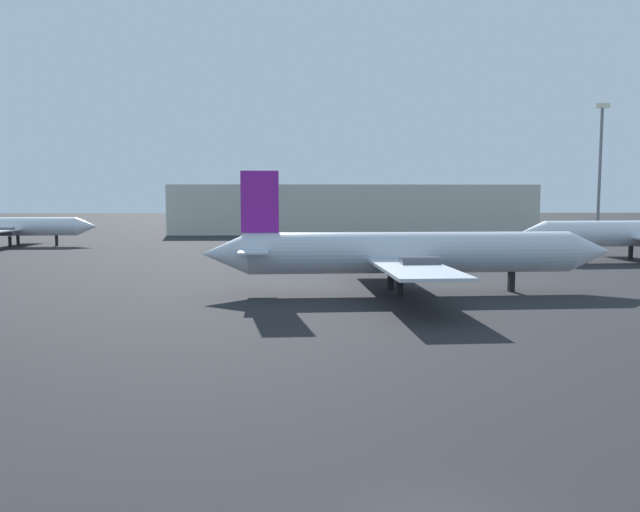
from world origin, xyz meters
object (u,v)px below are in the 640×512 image
(airplane_far_left, at_px, (18,227))
(airplane_on_taxiway, at_px, (408,253))
(light_mast_right, at_px, (600,165))
(airplane_distant, at_px, (633,234))

(airplane_far_left, bearing_deg, airplane_on_taxiway, -44.97)
(airplane_on_taxiway, height_order, light_mast_right, light_mast_right)
(airplane_on_taxiway, distance_m, airplane_far_left, 72.00)
(airplane_on_taxiway, relative_size, airplane_distant, 1.15)
(airplane_on_taxiway, bearing_deg, light_mast_right, 50.28)
(airplane_far_left, distance_m, light_mast_right, 95.15)
(airplane_on_taxiway, bearing_deg, airplane_distant, 35.12)
(airplane_on_taxiway, height_order, airplane_far_left, airplane_on_taxiway)
(airplane_far_left, xyz_separation_m, light_mast_right, (94.44, 6.13, 9.88))
(airplane_distant, bearing_deg, airplane_on_taxiway, 33.14)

